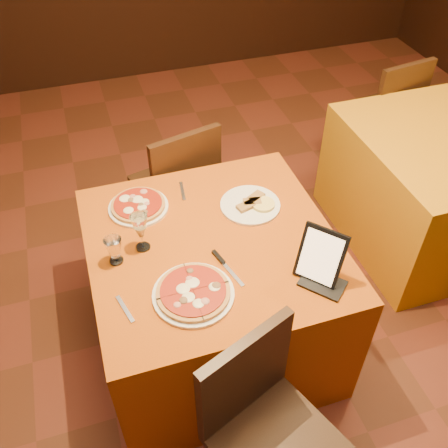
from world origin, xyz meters
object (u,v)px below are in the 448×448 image
object	(u,v)px
pizza_near	(193,293)
water_glass	(114,251)
chair_main_far	(174,185)
tablet	(321,256)
wine_glass	(141,232)
chair_side_far	(377,113)
chair_main_near	(276,443)
side_table	(439,186)
pizza_far	(138,206)
main_table	(213,294)

from	to	relation	value
pizza_near	water_glass	bearing A→B (deg)	133.26
chair_main_far	tablet	distance (m)	1.27
chair_main_far	pizza_near	size ratio (longest dim) A/B	2.73
chair_main_far	tablet	world-z (taller)	tablet
pizza_near	wine_glass	distance (m)	0.37
chair_side_far	wine_glass	distance (m)	2.23
chair_main_near	tablet	distance (m)	0.73
side_table	chair_main_near	size ratio (longest dim) A/B	1.21
pizza_far	wine_glass	xyz separation A→B (m)	(-0.03, -0.27, 0.08)
water_glass	tablet	xyz separation A→B (m)	(0.79, -0.34, 0.06)
pizza_near	wine_glass	bearing A→B (deg)	113.20
chair_main_near	main_table	bearing A→B (deg)	68.22
pizza_far	main_table	bearing A→B (deg)	-49.87
chair_main_far	water_glass	distance (m)	0.98
side_table	water_glass	world-z (taller)	water_glass
water_glass	main_table	bearing A→B (deg)	-1.47
chair_main_far	tablet	xyz separation A→B (m)	(0.36, -1.14, 0.41)
side_table	chair_main_far	size ratio (longest dim) A/B	1.21
chair_main_near	tablet	bearing A→B (deg)	31.70
side_table	wine_glass	xyz separation A→B (m)	(-1.90, -0.33, 0.47)
chair_main_near	pizza_far	world-z (taller)	chair_main_near
chair_main_far	pizza_far	size ratio (longest dim) A/B	3.16
pizza_far	chair_main_far	bearing A→B (deg)	61.10
wine_glass	side_table	bearing A→B (deg)	9.91
side_table	pizza_near	world-z (taller)	pizza_near
chair_main_far	pizza_near	bearing A→B (deg)	67.38
pizza_near	wine_glass	size ratio (longest dim) A/B	1.75
pizza_near	side_table	bearing A→B (deg)	20.58
side_table	chair_main_far	bearing A→B (deg)	165.00
main_table	pizza_far	xyz separation A→B (m)	(-0.27, 0.32, 0.39)
water_glass	chair_main_far	bearing A→B (deg)	62.03
chair_side_far	pizza_near	xyz separation A→B (m)	(-1.76, -1.44, 0.31)
side_table	chair_side_far	xyz separation A→B (m)	(0.00, 0.78, 0.08)
pizza_near	water_glass	distance (m)	0.39
chair_side_far	chair_main_near	bearing A→B (deg)	42.45
main_table	chair_main_near	xyz separation A→B (m)	(0.00, -0.82, 0.08)
side_table	pizza_near	distance (m)	1.92
chair_main_far	water_glass	world-z (taller)	chair_main_far
wine_glass	water_glass	size ratio (longest dim) A/B	1.46
chair_main_far	pizza_near	xyz separation A→B (m)	(-0.16, -1.09, 0.31)
water_glass	tablet	world-z (taller)	tablet
side_table	tablet	distance (m)	1.51
chair_main_near	wine_glass	size ratio (longest dim) A/B	4.79
chair_main_near	pizza_far	xyz separation A→B (m)	(-0.27, 1.14, 0.31)
chair_main_near	chair_side_far	world-z (taller)	same
main_table	water_glass	xyz separation A→B (m)	(-0.43, 0.01, 0.44)
pizza_far	water_glass	distance (m)	0.35
main_table	side_table	bearing A→B (deg)	13.67
side_table	tablet	size ratio (longest dim) A/B	4.51
main_table	wine_glass	xyz separation A→B (m)	(-0.30, 0.06, 0.47)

